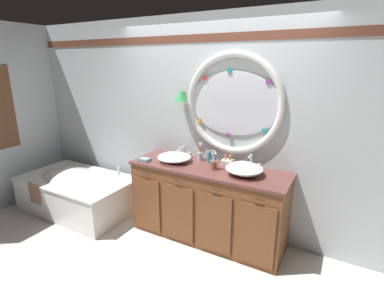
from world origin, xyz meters
The scene contains 13 objects.
ground_plane centered at (0.00, 0.00, 0.00)m, with size 14.00×14.00×0.00m, color silver.
back_wall_assembly centered at (0.02, 0.58, 1.33)m, with size 6.40×0.26×2.60m.
vanity_counter centered at (0.09, 0.27, 0.46)m, with size 1.85×0.61×0.91m.
bathtub centered at (-1.83, -0.01, 0.30)m, with size 1.60×0.93×0.60m.
sink_basin_left centered at (-0.34, 0.24, 0.96)m, with size 0.40×0.40×0.11m.
sink_basin_right centered at (0.53, 0.24, 0.97)m, with size 0.40×0.40×0.14m.
faucet_set_left centered at (-0.34, 0.46, 0.96)m, with size 0.22×0.15×0.14m.
faucet_set_right centered at (0.53, 0.47, 0.97)m, with size 0.23×0.14×0.17m.
toothbrush_holder_left centered at (-0.10, 0.45, 0.97)m, with size 0.08×0.08×0.22m.
toothbrush_holder_right centered at (0.18, 0.23, 0.97)m, with size 0.09×0.09×0.22m.
soap_dispenser centered at (0.04, 0.42, 0.98)m, with size 0.05×0.06×0.16m.
folded_hand_towel centered at (-0.67, 0.08, 0.92)m, with size 0.14×0.10×0.03m.
toiletry_basket centered at (0.25, 0.46, 0.94)m, with size 0.13×0.11×0.12m.
Camera 1 is at (1.45, -2.55, 2.06)m, focal length 27.19 mm.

